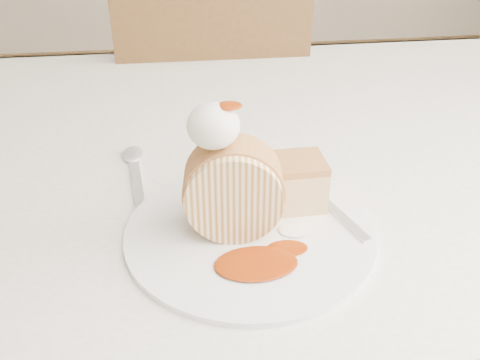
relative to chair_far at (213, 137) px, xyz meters
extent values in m
cube|color=white|center=(0.03, -0.49, 0.23)|extent=(1.40, 0.90, 0.04)
cube|color=white|center=(0.03, -0.05, 0.11)|extent=(1.40, 0.01, 0.28)
cylinder|color=brown|center=(0.65, -0.12, -0.15)|extent=(0.06, 0.06, 0.71)
cube|color=brown|center=(0.00, 0.08, -0.08)|extent=(0.42, 0.42, 0.04)
cube|color=brown|center=(0.00, -0.10, 0.16)|extent=(0.42, 0.04, 0.44)
cylinder|color=brown|center=(0.18, 0.26, -0.30)|extent=(0.04, 0.04, 0.41)
cylinder|color=brown|center=(-0.18, 0.26, -0.30)|extent=(0.04, 0.04, 0.41)
cylinder|color=brown|center=(0.18, -0.10, -0.30)|extent=(0.04, 0.04, 0.41)
cylinder|color=brown|center=(-0.18, -0.09, -0.30)|extent=(0.04, 0.04, 0.41)
cylinder|color=brown|center=(0.74, -0.11, -0.31)|extent=(0.03, 0.03, 0.39)
cylinder|color=white|center=(-0.01, -0.73, 0.25)|extent=(0.30, 0.30, 0.01)
cylinder|color=#FFE2B1|center=(-0.03, -0.73, 0.31)|extent=(0.11, 0.07, 0.11)
cube|color=#BA7746|center=(0.05, -0.68, 0.28)|extent=(0.07, 0.06, 0.05)
ellipsoid|color=white|center=(-0.05, -0.72, 0.39)|extent=(0.06, 0.06, 0.05)
ellipsoid|color=#862905|center=(-0.03, -0.72, 0.42)|extent=(0.03, 0.02, 0.01)
cube|color=silver|center=(0.10, -0.71, 0.26)|extent=(0.08, 0.17, 0.00)
cube|color=silver|center=(-0.15, -0.62, 0.25)|extent=(0.05, 0.18, 0.00)
camera|label=1|loc=(-0.09, -1.22, 0.63)|focal=40.00mm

